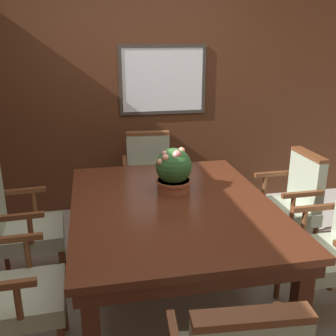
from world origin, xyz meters
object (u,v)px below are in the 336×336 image
(chair_head_far, at_px, (149,176))
(chair_left_near, at_px, (3,287))
(potted_plant, at_px, (174,170))
(dining_table, at_px, (172,214))
(chair_left_far, at_px, (18,224))
(chair_right_far, at_px, (289,201))

(chair_head_far, distance_m, chair_left_near, 1.98)
(chair_left_near, bearing_deg, potted_plant, -62.24)
(chair_head_far, bearing_deg, dining_table, -87.20)
(chair_head_far, bearing_deg, chair_left_far, -138.21)
(dining_table, relative_size, chair_right_far, 1.85)
(chair_head_far, xyz_separation_m, chair_left_far, (-1.12, -0.87, 0.00))
(chair_left_far, height_order, potted_plant, potted_plant)
(dining_table, height_order, chair_left_far, chair_left_far)
(dining_table, height_order, chair_right_far, chair_right_far)
(dining_table, relative_size, potted_plant, 5.27)
(chair_head_far, xyz_separation_m, potted_plant, (0.02, -1.03, 0.40))
(chair_right_far, bearing_deg, potted_plant, -82.57)
(chair_left_far, distance_m, chair_right_far, 2.18)
(chair_head_far, xyz_separation_m, chair_right_far, (1.06, -0.87, 0.00))
(chair_left_near, xyz_separation_m, potted_plant, (1.10, 0.63, 0.40))
(chair_head_far, bearing_deg, chair_right_far, -35.30)
(chair_left_far, xyz_separation_m, potted_plant, (1.15, -0.17, 0.40))
(chair_left_far, bearing_deg, chair_head_far, -56.02)
(chair_head_far, distance_m, chair_right_far, 1.37)
(dining_table, relative_size, chair_head_far, 1.85)
(dining_table, xyz_separation_m, chair_left_far, (-1.09, 0.38, -0.15))
(chair_left_far, xyz_separation_m, chair_left_near, (0.05, -0.80, 0.00))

